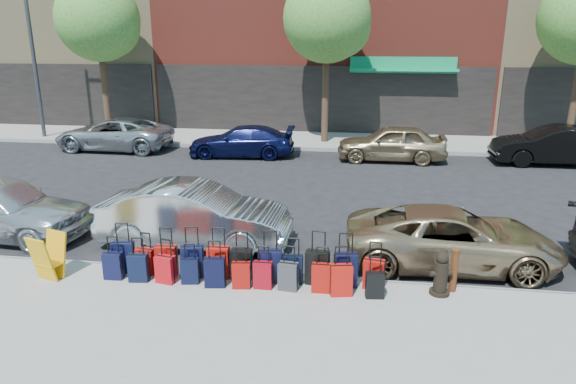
% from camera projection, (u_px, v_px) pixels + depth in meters
% --- Properties ---
extents(ground, '(120.00, 120.00, 0.00)m').
position_uv_depth(ground, '(282.00, 209.00, 14.72)').
color(ground, black).
rests_on(ground, ground).
extents(sidewalk_near, '(60.00, 4.00, 0.15)m').
position_uv_depth(sidewalk_near, '(221.00, 329.00, 8.54)').
color(sidewalk_near, gray).
rests_on(sidewalk_near, ground).
extents(sidewalk_far, '(60.00, 4.00, 0.15)m').
position_uv_depth(sidewalk_far, '(314.00, 140.00, 24.17)').
color(sidewalk_far, gray).
rests_on(sidewalk_far, ground).
extents(curb_near, '(60.00, 0.08, 0.15)m').
position_uv_depth(curb_near, '(248.00, 276.00, 10.45)').
color(curb_near, gray).
rests_on(curb_near, ground).
extents(curb_far, '(60.00, 0.08, 0.15)m').
position_uv_depth(curb_far, '(310.00, 149.00, 22.26)').
color(curb_far, gray).
rests_on(curb_far, ground).
extents(tree_left, '(3.80, 3.80, 7.27)m').
position_uv_depth(tree_left, '(101.00, 22.00, 23.51)').
color(tree_left, black).
rests_on(tree_left, sidewalk_far).
extents(tree_center, '(3.80, 3.80, 7.27)m').
position_uv_depth(tree_center, '(330.00, 21.00, 22.07)').
color(tree_center, black).
rests_on(tree_center, sidewalk_far).
extents(streetlight, '(2.59, 0.18, 8.00)m').
position_uv_depth(streetlight, '(35.00, 39.00, 23.46)').
color(streetlight, '#333338').
rests_on(streetlight, sidewalk_far).
extents(suitcase_front_0, '(0.47, 0.31, 1.03)m').
position_uv_depth(suitcase_front_0, '(124.00, 257.00, 10.37)').
color(suitcase_front_0, black).
rests_on(suitcase_front_0, sidewalk_near).
extents(suitcase_front_1, '(0.38, 0.24, 0.87)m').
position_uv_depth(suitcase_front_1, '(146.00, 261.00, 10.30)').
color(suitcase_front_1, '#A1100A').
rests_on(suitcase_front_1, sidewalk_near).
extents(suitcase_front_2, '(0.43, 0.25, 0.99)m').
position_uv_depth(suitcase_front_2, '(167.00, 260.00, 10.24)').
color(suitcase_front_2, maroon).
rests_on(suitcase_front_2, sidewalk_near).
extents(suitcase_front_3, '(0.46, 0.31, 1.03)m').
position_uv_depth(suitcase_front_3, '(193.00, 261.00, 10.17)').
color(suitcase_front_3, black).
rests_on(suitcase_front_3, sidewalk_near).
extents(suitcase_front_4, '(0.43, 0.24, 1.03)m').
position_uv_depth(suitcase_front_4, '(219.00, 262.00, 10.13)').
color(suitcase_front_4, '#AE120B').
rests_on(suitcase_front_4, sidewalk_near).
extents(suitcase_front_5, '(0.41, 0.23, 0.97)m').
position_uv_depth(suitcase_front_5, '(242.00, 264.00, 10.09)').
color(suitcase_front_5, black).
rests_on(suitcase_front_5, sidewalk_near).
extents(suitcase_front_6, '(0.46, 0.30, 1.04)m').
position_uv_depth(suitcase_front_6, '(270.00, 266.00, 9.95)').
color(suitcase_front_6, black).
rests_on(suitcase_front_6, sidewalk_near).
extents(suitcase_front_7, '(0.38, 0.22, 0.91)m').
position_uv_depth(suitcase_front_7, '(293.00, 269.00, 9.92)').
color(suitcase_front_7, black).
rests_on(suitcase_front_7, sidewalk_near).
extents(suitcase_front_8, '(0.47, 0.30, 1.07)m').
position_uv_depth(suitcase_front_8, '(317.00, 268.00, 9.86)').
color(suitcase_front_8, black).
rests_on(suitcase_front_8, sidewalk_near).
extents(suitcase_front_9, '(0.47, 0.31, 1.06)m').
position_uv_depth(suitcase_front_9, '(346.00, 270.00, 9.77)').
color(suitcase_front_9, black).
rests_on(suitcase_front_9, sidewalk_near).
extents(suitcase_front_10, '(0.42, 0.28, 0.93)m').
position_uv_depth(suitcase_front_10, '(374.00, 274.00, 9.68)').
color(suitcase_front_10, '#A8100A').
rests_on(suitcase_front_10, sidewalk_near).
extents(suitcase_back_0, '(0.38, 0.23, 0.87)m').
position_uv_depth(suitcase_back_0, '(113.00, 266.00, 10.09)').
color(suitcase_back_0, black).
rests_on(suitcase_back_0, sidewalk_near).
extents(suitcase_back_1, '(0.39, 0.25, 0.89)m').
position_uv_depth(suitcase_back_1, '(138.00, 268.00, 9.99)').
color(suitcase_back_1, black).
rests_on(suitcase_back_1, sidewalk_near).
extents(suitcase_back_2, '(0.40, 0.28, 0.88)m').
position_uv_depth(suitcase_back_2, '(166.00, 269.00, 9.93)').
color(suitcase_back_2, '#B30B11').
rests_on(suitcase_back_2, sidewalk_near).
extents(suitcase_back_3, '(0.36, 0.25, 0.81)m').
position_uv_depth(suitcase_back_3, '(190.00, 271.00, 9.91)').
color(suitcase_back_3, black).
rests_on(suitcase_back_3, sidewalk_near).
extents(suitcase_back_4, '(0.41, 0.27, 0.91)m').
position_uv_depth(suitcase_back_4, '(215.00, 272.00, 9.77)').
color(suitcase_back_4, black).
rests_on(suitcase_back_4, sidewalk_near).
extents(suitcase_back_5, '(0.37, 0.24, 0.82)m').
position_uv_depth(suitcase_back_5, '(241.00, 275.00, 9.73)').
color(suitcase_back_5, '#980E09').
rests_on(suitcase_back_5, sidewalk_near).
extents(suitcase_back_6, '(0.35, 0.20, 0.84)m').
position_uv_depth(suitcase_back_6, '(263.00, 275.00, 9.72)').
color(suitcase_back_6, maroon).
rests_on(suitcase_back_6, sidewalk_near).
extents(suitcase_back_7, '(0.39, 0.25, 0.87)m').
position_uv_depth(suitcase_back_7, '(288.00, 276.00, 9.64)').
color(suitcase_back_7, '#333338').
rests_on(suitcase_back_7, sidewalk_near).
extents(suitcase_back_8, '(0.37, 0.21, 0.88)m').
position_uv_depth(suitcase_back_8, '(322.00, 278.00, 9.57)').
color(suitcase_back_8, '#9D100A').
rests_on(suitcase_back_8, sidewalk_near).
extents(suitcase_back_9, '(0.43, 0.30, 0.95)m').
position_uv_depth(suitcase_back_9, '(341.00, 280.00, 9.44)').
color(suitcase_back_9, '#B2110B').
rests_on(suitcase_back_9, sidewalk_near).
extents(suitcase_back_10, '(0.35, 0.23, 0.79)m').
position_uv_depth(suitcase_back_10, '(375.00, 285.00, 9.36)').
color(suitcase_back_10, black).
rests_on(suitcase_back_10, sidewalk_near).
extents(fire_hydrant, '(0.43, 0.37, 0.83)m').
position_uv_depth(fire_hydrant, '(441.00, 275.00, 9.44)').
color(fire_hydrant, black).
rests_on(fire_hydrant, sidewalk_near).
extents(bollard, '(0.16, 0.16, 0.85)m').
position_uv_depth(bollard, '(454.00, 270.00, 9.54)').
color(bollard, '#38190C').
rests_on(bollard, sidewalk_near).
extents(display_rack, '(0.65, 0.69, 0.91)m').
position_uv_depth(display_rack, '(49.00, 257.00, 10.05)').
color(display_rack, '#E8A00C').
rests_on(display_rack, sidewalk_near).
extents(car_near_1, '(4.47, 1.60, 1.47)m').
position_uv_depth(car_near_1, '(195.00, 216.00, 11.99)').
color(car_near_1, silver).
rests_on(car_near_1, ground).
extents(car_near_2, '(4.54, 2.17, 1.25)m').
position_uv_depth(car_near_2, '(452.00, 238.00, 10.94)').
color(car_near_2, '#9F8461').
rests_on(car_near_2, ground).
extents(car_far_0, '(5.05, 2.42, 1.39)m').
position_uv_depth(car_far_0, '(114.00, 134.00, 22.32)').
color(car_far_0, '#B8BABF').
rests_on(car_far_0, ground).
extents(car_far_1, '(4.45, 2.07, 1.26)m').
position_uv_depth(car_far_1, '(242.00, 141.00, 21.10)').
color(car_far_1, '#0D1139').
rests_on(car_far_1, ground).
extents(car_far_2, '(4.25, 1.71, 1.45)m').
position_uv_depth(car_far_2, '(392.00, 143.00, 20.30)').
color(car_far_2, '#9B835F').
rests_on(car_far_2, ground).
extents(car_far_3, '(4.52, 1.60, 1.49)m').
position_uv_depth(car_far_3, '(554.00, 146.00, 19.67)').
color(car_far_3, black).
rests_on(car_far_3, ground).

